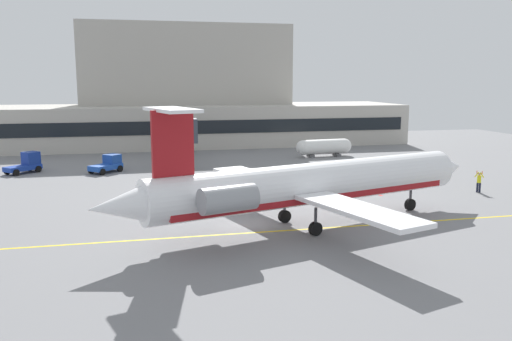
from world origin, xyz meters
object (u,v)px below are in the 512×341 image
Objects in this scene: regional_jet at (308,184)px; marshaller at (479,181)px; pushback_tractor at (26,164)px; fuel_tank at (324,147)px; baggage_tug at (108,164)px.

regional_jet reaches higher than marshaller.
marshaller is at bearing -25.83° from pushback_tractor.
fuel_tank is 4.02× the size of marshaller.
fuel_tank is at bearing 7.11° from pushback_tractor.
baggage_tug is at bearing 118.79° from regional_jet.
pushback_tractor reaches higher than marshaller.
baggage_tug is at bearing -167.35° from fuel_tank.
regional_jet is at bearing -158.04° from marshaller.
regional_jet is 34.43m from fuel_tank.
pushback_tractor reaches higher than baggage_tug.
regional_jet reaches higher than pushback_tractor.
baggage_tug is 27.73m from fuel_tank.
regional_jet is 35.70m from pushback_tractor.
marshaller is (32.71, -18.35, 0.12)m from baggage_tug.
fuel_tank is (35.62, 4.44, 0.28)m from pushback_tractor.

